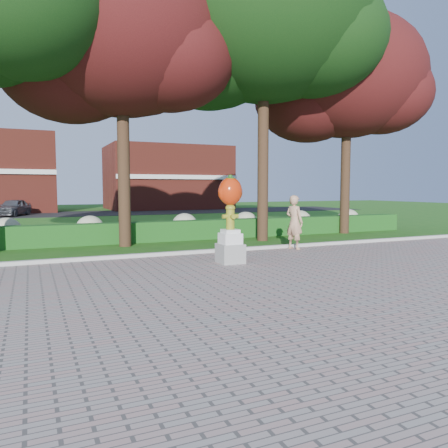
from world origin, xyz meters
name	(u,v)px	position (x,y,z in m)	size (l,w,h in m)	color
ground	(247,270)	(0.00, 0.00, 0.00)	(100.00, 100.00, 0.00)	#1D5515
walkway	(349,307)	(0.00, -4.00, 0.02)	(40.00, 14.00, 0.04)	gray
curb	(205,252)	(0.00, 3.00, 0.07)	(40.00, 0.18, 0.15)	#ADADA5
lawn_hedge	(169,231)	(0.00, 7.00, 0.40)	(24.00, 0.70, 0.80)	#174A15
hydrangea_row	(175,225)	(0.57, 8.00, 0.55)	(20.10, 1.10, 0.99)	#A7AE85
street	(97,213)	(0.00, 28.00, 0.01)	(50.00, 8.00, 0.02)	black
building_right	(167,178)	(8.00, 34.00, 3.20)	(12.00, 8.00, 6.40)	maroon
tree_mid_left	(118,43)	(-2.10, 6.08, 7.30)	(8.25, 7.04, 10.69)	black
tree_mid_right	(260,23)	(3.38, 5.60, 8.63)	(9.75, 8.32, 12.64)	black
tree_far_right	(345,84)	(8.40, 6.58, 6.97)	(7.88, 6.72, 10.21)	black
hydrant_sculpture	(230,217)	(-0.05, 0.97, 1.35)	(0.72, 0.67, 2.47)	gray
woman	(294,222)	(3.14, 2.60, 0.97)	(0.68, 0.45, 1.87)	tan
parked_car	(13,207)	(-6.34, 26.97, 0.67)	(1.55, 3.84, 1.31)	#42444A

